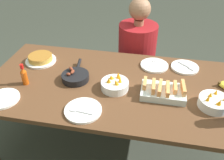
% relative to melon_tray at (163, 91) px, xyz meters
% --- Properties ---
extents(ground_plane, '(14.00, 14.00, 0.00)m').
position_rel_melon_tray_xyz_m(ground_plane, '(-0.37, 0.07, -0.79)').
color(ground_plane, '#383D33').
extents(dining_table, '(1.87, 0.94, 0.75)m').
position_rel_melon_tray_xyz_m(dining_table, '(-0.37, 0.07, -0.12)').
color(dining_table, brown).
rests_on(dining_table, ground_plane).
extents(melon_tray, '(0.30, 0.19, 0.10)m').
position_rel_melon_tray_xyz_m(melon_tray, '(0.00, 0.00, 0.00)').
color(melon_tray, silver).
rests_on(melon_tray, dining_table).
extents(skillet, '(0.20, 0.33, 0.08)m').
position_rel_melon_tray_xyz_m(skillet, '(-0.65, 0.06, -0.01)').
color(skillet, black).
rests_on(skillet, dining_table).
extents(frittata_plate_center, '(0.25, 0.25, 0.06)m').
position_rel_melon_tray_xyz_m(frittata_plate_center, '(-1.02, 0.26, -0.01)').
color(frittata_plate_center, white).
rests_on(frittata_plate_center, dining_table).
extents(empty_plate_near_front, '(0.22, 0.22, 0.02)m').
position_rel_melon_tray_xyz_m(empty_plate_near_front, '(0.17, 0.38, -0.03)').
color(empty_plate_near_front, white).
rests_on(empty_plate_near_front, dining_table).
extents(empty_plate_far_left, '(0.24, 0.24, 0.02)m').
position_rel_melon_tray_xyz_m(empty_plate_far_left, '(-0.49, -0.26, -0.03)').
color(empty_plate_far_left, white).
rests_on(empty_plate_far_left, dining_table).
extents(empty_plate_far_right, '(0.23, 0.23, 0.02)m').
position_rel_melon_tray_xyz_m(empty_plate_far_right, '(-0.07, 0.37, -0.03)').
color(empty_plate_far_right, white).
rests_on(empty_plate_far_right, dining_table).
extents(empty_plate_mid_edge, '(0.22, 0.22, 0.02)m').
position_rel_melon_tray_xyz_m(empty_plate_mid_edge, '(-1.05, -0.25, -0.03)').
color(empty_plate_mid_edge, white).
rests_on(empty_plate_mid_edge, dining_table).
extents(fruit_bowl_mango, '(0.20, 0.20, 0.11)m').
position_rel_melon_tray_xyz_m(fruit_bowl_mango, '(-0.34, 0.01, 0.00)').
color(fruit_bowl_mango, white).
rests_on(fruit_bowl_mango, dining_table).
extents(fruit_bowl_citrus, '(0.20, 0.20, 0.11)m').
position_rel_melon_tray_xyz_m(fruit_bowl_citrus, '(0.32, -0.05, -0.00)').
color(fruit_bowl_citrus, white).
rests_on(fruit_bowl_citrus, dining_table).
extents(hot_sauce_bottle, '(0.04, 0.04, 0.17)m').
position_rel_melon_tray_xyz_m(hot_sauce_bottle, '(-0.99, -0.06, 0.04)').
color(hot_sauce_bottle, '#C64C0F').
rests_on(hot_sauce_bottle, dining_table).
extents(person_figure, '(0.40, 0.40, 1.17)m').
position_rel_melon_tray_xyz_m(person_figure, '(-0.25, 0.77, -0.31)').
color(person_figure, black).
rests_on(person_figure, ground_plane).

